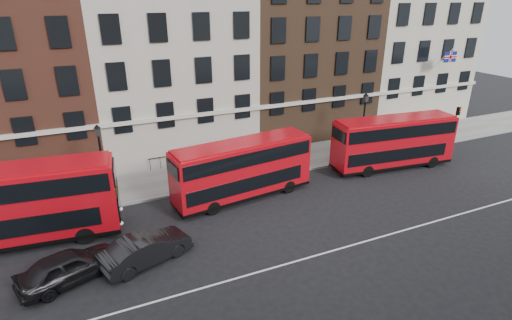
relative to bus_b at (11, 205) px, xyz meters
name	(u,v)px	position (x,y,z in m)	size (l,w,h in m)	color
ground	(252,249)	(11.72, -5.79, -2.45)	(120.00, 120.00, 0.00)	black
pavement	(198,175)	(11.72, 4.71, -2.38)	(80.00, 5.00, 0.15)	gray
kerb	(208,188)	(11.72, 2.21, -2.37)	(80.00, 0.30, 0.16)	gray
road_centre_line	(267,269)	(11.72, -7.79, -2.45)	(70.00, 0.12, 0.01)	white
building_terrace	(162,31)	(11.41, 12.09, 7.79)	(64.00, 11.95, 22.00)	beige
bus_b	(11,205)	(0.00, 0.00, 0.00)	(11.09, 3.73, 4.57)	#B90913
bus_c	(242,169)	(13.54, -0.01, -0.26)	(9.94, 3.54, 4.09)	#B90913
bus_d	(393,141)	(26.48, 0.00, -0.21)	(10.15, 3.45, 4.18)	#B90913
car_rear	(69,266)	(2.58, -4.60, -1.64)	(1.92, 4.76, 1.62)	black
car_front	(147,249)	(6.27, -4.61, -1.67)	(1.66, 4.76, 1.57)	black
lamp_post_left	(102,160)	(5.00, 3.16, 0.63)	(0.44, 0.44, 5.33)	black
lamp_post_right	(363,120)	(26.11, 3.38, 0.63)	(0.44, 0.44, 5.33)	black
traffic_light	(457,117)	(36.13, 2.36, -0.01)	(0.25, 0.45, 3.27)	black
iron_railings	(190,158)	(11.72, 6.91, -1.80)	(6.60, 0.06, 1.00)	black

